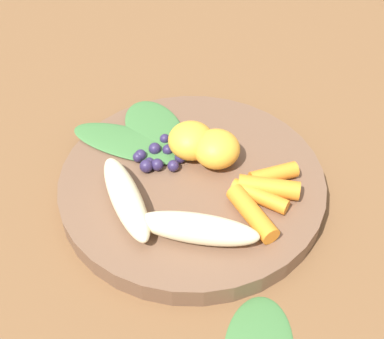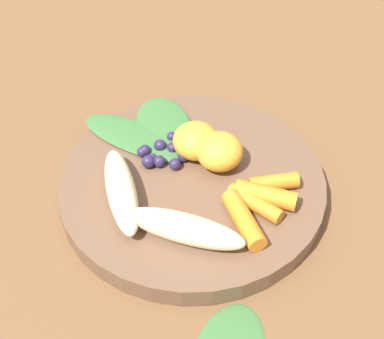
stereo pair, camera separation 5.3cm
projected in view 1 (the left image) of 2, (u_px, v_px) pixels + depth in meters
ground_plane at (192, 191)px, 0.55m from camera, size 2.40×2.40×0.00m
bowl at (192, 184)px, 0.54m from camera, size 0.28×0.28×0.02m
banana_peeled_left at (197, 228)px, 0.47m from camera, size 0.08×0.12×0.03m
banana_peeled_right at (126, 198)px, 0.49m from camera, size 0.12×0.04×0.03m
orange_segment_near at (191, 140)px, 0.54m from camera, size 0.05×0.05×0.04m
orange_segment_far at (217, 149)px, 0.54m from camera, size 0.05×0.05×0.04m
carrot_front at (252, 213)px, 0.49m from camera, size 0.07×0.03×0.02m
carrot_mid_left at (260, 196)px, 0.50m from camera, size 0.05×0.05×0.02m
carrot_mid_right at (269, 187)px, 0.51m from camera, size 0.04×0.06×0.02m
carrot_rear at (274, 174)px, 0.52m from camera, size 0.02×0.05×0.02m
blueberry_pile at (162, 155)px, 0.54m from camera, size 0.06×0.06×0.02m
kale_leaf_left at (154, 127)px, 0.58m from camera, size 0.11×0.07×0.00m
kale_leaf_right at (130, 143)px, 0.57m from camera, size 0.12×0.14×0.00m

